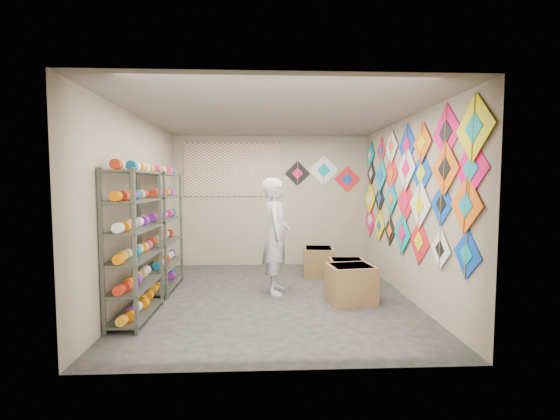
{
  "coord_description": "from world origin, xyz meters",
  "views": [
    {
      "loc": [
        -0.16,
        -5.58,
        1.72
      ],
      "look_at": [
        0.1,
        0.3,
        1.3
      ],
      "focal_mm": 24.0,
      "sensor_mm": 36.0,
      "label": 1
    }
  ],
  "objects_px": {
    "shelf_rack_front": "(135,245)",
    "carton_b": "(347,273)",
    "shelf_rack_back": "(162,231)",
    "shopkeeper": "(276,236)",
    "carton_a": "(351,283)",
    "carton_c": "(318,261)"
  },
  "relations": [
    {
      "from": "shelf_rack_front",
      "to": "carton_b",
      "type": "relative_size",
      "value": 3.41
    },
    {
      "from": "shelf_rack_back",
      "to": "shopkeeper",
      "type": "height_order",
      "value": "shelf_rack_back"
    },
    {
      "from": "shopkeeper",
      "to": "carton_a",
      "type": "relative_size",
      "value": 2.8
    },
    {
      "from": "carton_a",
      "to": "carton_c",
      "type": "height_order",
      "value": "carton_a"
    },
    {
      "from": "shopkeeper",
      "to": "carton_b",
      "type": "relative_size",
      "value": 3.23
    },
    {
      "from": "shelf_rack_back",
      "to": "carton_a",
      "type": "relative_size",
      "value": 2.95
    },
    {
      "from": "shopkeeper",
      "to": "shelf_rack_front",
      "type": "bearing_deg",
      "value": 124.18
    },
    {
      "from": "shelf_rack_back",
      "to": "carton_b",
      "type": "xyz_separation_m",
      "value": [
        3.0,
        0.07,
        -0.72
      ]
    },
    {
      "from": "carton_b",
      "to": "shopkeeper",
      "type": "bearing_deg",
      "value": -161.91
    },
    {
      "from": "shelf_rack_back",
      "to": "shelf_rack_front",
      "type": "bearing_deg",
      "value": -90.0
    },
    {
      "from": "shelf_rack_front",
      "to": "shelf_rack_back",
      "type": "xyz_separation_m",
      "value": [
        0.0,
        1.3,
        0.0
      ]
    },
    {
      "from": "shelf_rack_front",
      "to": "carton_b",
      "type": "distance_m",
      "value": 3.38
    },
    {
      "from": "shelf_rack_back",
      "to": "shopkeeper",
      "type": "xyz_separation_m",
      "value": [
        1.82,
        -0.24,
        -0.05
      ]
    },
    {
      "from": "shelf_rack_back",
      "to": "carton_a",
      "type": "xyz_separation_m",
      "value": [
        2.89,
        -0.74,
        -0.68
      ]
    },
    {
      "from": "shelf_rack_front",
      "to": "carton_a",
      "type": "distance_m",
      "value": 3.02
    },
    {
      "from": "shelf_rack_front",
      "to": "carton_b",
      "type": "bearing_deg",
      "value": 24.52
    },
    {
      "from": "shelf_rack_front",
      "to": "carton_c",
      "type": "distance_m",
      "value": 3.47
    },
    {
      "from": "shopkeeper",
      "to": "carton_c",
      "type": "bearing_deg",
      "value": -33.72
    },
    {
      "from": "shelf_rack_front",
      "to": "carton_b",
      "type": "xyz_separation_m",
      "value": [
        3.0,
        1.37,
        -0.72
      ]
    },
    {
      "from": "carton_a",
      "to": "carton_c",
      "type": "bearing_deg",
      "value": 91.29
    },
    {
      "from": "carton_b",
      "to": "carton_c",
      "type": "relative_size",
      "value": 0.93
    },
    {
      "from": "shelf_rack_front",
      "to": "shelf_rack_back",
      "type": "distance_m",
      "value": 1.3
    }
  ]
}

